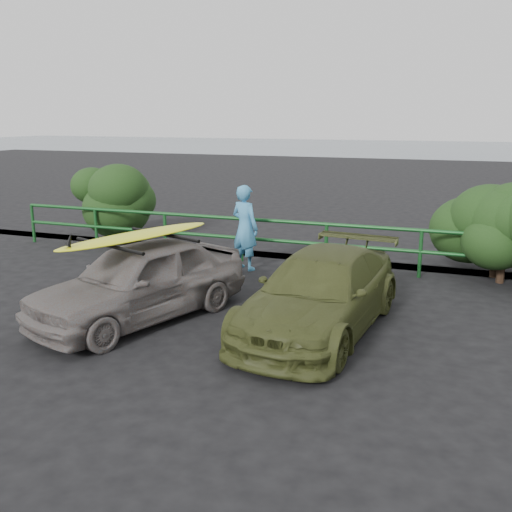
{
  "coord_description": "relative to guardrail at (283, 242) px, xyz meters",
  "views": [
    {
      "loc": [
        3.8,
        -6.97,
        3.28
      ],
      "look_at": [
        0.54,
        1.8,
        0.99
      ],
      "focal_mm": 40.0,
      "sensor_mm": 36.0,
      "label": 1
    }
  ],
  "objects": [
    {
      "name": "ground",
      "position": [
        0.0,
        -5.0,
        -0.52
      ],
      "size": [
        80.0,
        80.0,
        0.0
      ],
      "primitive_type": "plane",
      "color": "black"
    },
    {
      "name": "ocean",
      "position": [
        0.0,
        55.0,
        -0.52
      ],
      "size": [
        200.0,
        200.0,
        0.0
      ],
      "primitive_type": "plane",
      "color": "slate",
      "rests_on": "ground"
    },
    {
      "name": "guardrail",
      "position": [
        0.0,
        0.0,
        0.0
      ],
      "size": [
        14.0,
        0.08,
        1.04
      ],
      "primitive_type": null,
      "color": "#154C1D",
      "rests_on": "ground"
    },
    {
      "name": "shrub_left",
      "position": [
        -4.8,
        0.4,
        0.76
      ],
      "size": [
        3.2,
        2.4,
        2.55
      ],
      "primitive_type": null,
      "color": "#1E3B15",
      "rests_on": "ground"
    },
    {
      "name": "sedan",
      "position": [
        -1.12,
        -4.21,
        0.14
      ],
      "size": [
        2.77,
        4.16,
        1.32
      ],
      "primitive_type": "imported",
      "rotation": [
        0.0,
        0.0,
        -0.35
      ],
      "color": "#69615E",
      "rests_on": "ground"
    },
    {
      "name": "olive_vehicle",
      "position": [
        1.79,
        -3.68,
        0.09
      ],
      "size": [
        2.14,
        4.36,
        1.22
      ],
      "primitive_type": "imported",
      "rotation": [
        0.0,
        0.0,
        -0.1
      ],
      "color": "#424820",
      "rests_on": "ground"
    },
    {
      "name": "man",
      "position": [
        -0.66,
        -0.64,
        0.41
      ],
      "size": [
        0.79,
        0.66,
        1.86
      ],
      "primitive_type": "imported",
      "rotation": [
        0.0,
        0.0,
        2.78
      ],
      "color": "#408FC1",
      "rests_on": "ground"
    },
    {
      "name": "roof_rack",
      "position": [
        -1.12,
        -4.21,
        0.82
      ],
      "size": [
        1.98,
        1.67,
        0.06
      ],
      "primitive_type": null,
      "rotation": [
        0.0,
        0.0,
        -0.35
      ],
      "color": "black",
      "rests_on": "sedan"
    },
    {
      "name": "surfboard",
      "position": [
        -1.12,
        -4.21,
        0.9
      ],
      "size": [
        1.59,
        3.01,
        0.09
      ],
      "primitive_type": "ellipsoid",
      "rotation": [
        0.0,
        0.0,
        -0.35
      ],
      "color": "yellow",
      "rests_on": "roof_rack"
    }
  ]
}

